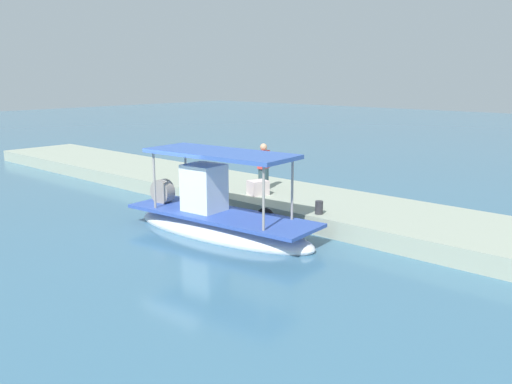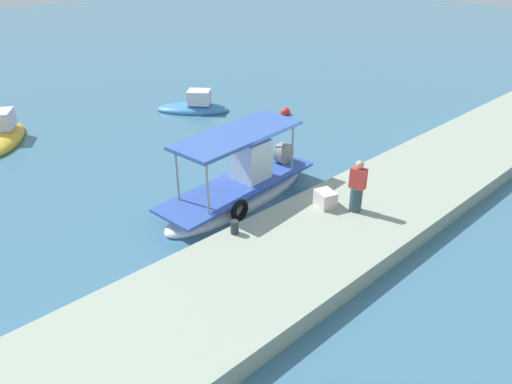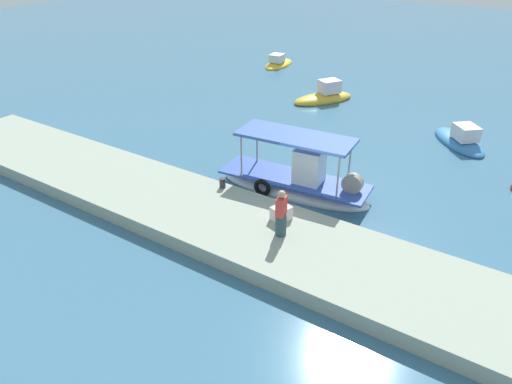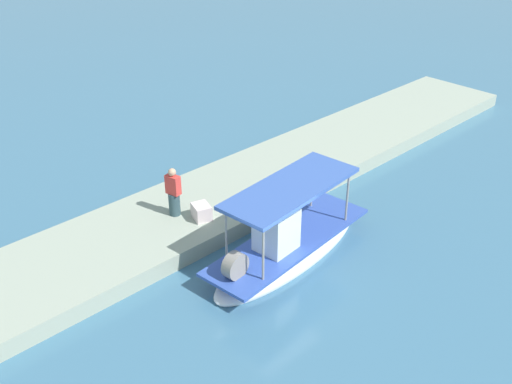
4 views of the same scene
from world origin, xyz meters
name	(u,v)px [view 1 (image 1 of 4)]	position (x,y,z in m)	size (l,w,h in m)	color
ground_plane	(191,228)	(0.00, 0.00, 0.00)	(120.00, 120.00, 0.00)	#3D6B87
dock_quay	(274,198)	(0.00, -4.02, 0.28)	(36.00, 4.05, 0.56)	#99A391
main_fishing_boat	(218,219)	(-1.00, -0.21, 0.45)	(6.62, 2.43, 2.86)	silver
fisherman_near_bollard	(264,169)	(0.47, -3.94, 1.33)	(0.45, 0.52, 1.70)	#2F484F
mooring_bollard	(319,208)	(-3.15, -2.36, 0.76)	(0.24, 0.24, 0.40)	#2D2D33
cargo_crate	(258,188)	(0.00, -3.11, 0.81)	(0.65, 0.52, 0.51)	beige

